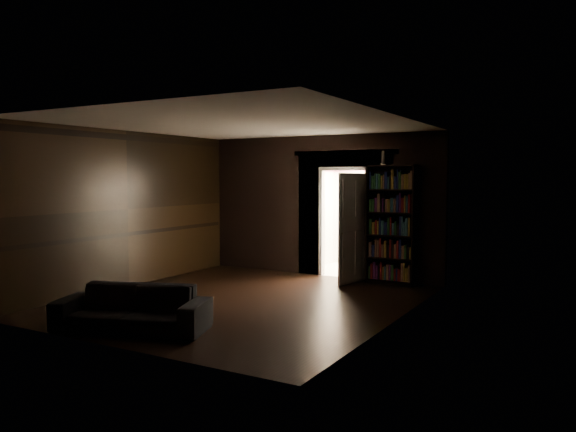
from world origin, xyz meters
name	(u,v)px	position (x,y,z in m)	size (l,w,h in m)	color
ground	(244,301)	(0.00, 0.00, 0.00)	(5.50, 5.50, 0.00)	black
room_walls	(277,194)	(-0.01, 1.07, 1.68)	(5.02, 5.61, 2.84)	black
kitchen_alcove	(365,213)	(0.50, 3.87, 1.21)	(2.20, 1.80, 2.60)	beige
sofa	(132,301)	(-0.32, -2.10, 0.37)	(1.94, 0.84, 0.75)	black
bookshelf	(391,225)	(1.54, 2.59, 1.10)	(0.90, 0.32, 2.20)	black
refrigerator	(395,231)	(1.10, 4.11, 0.82)	(0.74, 0.68, 1.65)	white
door	(353,228)	(0.88, 2.31, 1.02)	(0.85, 0.05, 2.05)	silver
figurine	(383,158)	(1.33, 2.66, 2.33)	(0.09, 0.09, 0.27)	white
bottles	(392,186)	(1.02, 4.04, 1.78)	(0.62, 0.08, 0.25)	black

